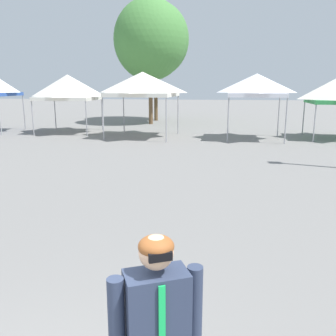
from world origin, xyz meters
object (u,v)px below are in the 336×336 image
(canopy_tent_behind_center, at_px, (142,84))
(tree_behind_tents_left, at_px, (150,40))
(canopy_tent_center, at_px, (68,87))
(canopy_tent_right_of_center, at_px, (257,85))
(tree_behind_tents_right, at_px, (155,40))

(canopy_tent_behind_center, distance_m, tree_behind_tents_left, 7.35)
(canopy_tent_center, bearing_deg, canopy_tent_right_of_center, -7.14)
(canopy_tent_right_of_center, relative_size, tree_behind_tents_left, 0.39)
(canopy_tent_center, relative_size, tree_behind_tents_left, 0.39)
(canopy_tent_behind_center, relative_size, tree_behind_tents_right, 0.41)
(tree_behind_tents_right, bearing_deg, canopy_tent_right_of_center, -54.20)
(canopy_tent_center, xyz_separation_m, tree_behind_tents_right, (3.71, 8.05, 3.48))
(canopy_tent_right_of_center, relative_size, tree_behind_tents_right, 0.37)
(canopy_tent_center, distance_m, tree_behind_tents_right, 9.53)
(tree_behind_tents_left, relative_size, tree_behind_tents_right, 0.96)
(canopy_tent_right_of_center, xyz_separation_m, tree_behind_tents_right, (-6.75, 9.37, 3.36))
(canopy_tent_center, relative_size, canopy_tent_right_of_center, 1.01)
(canopy_tent_right_of_center, xyz_separation_m, tree_behind_tents_left, (-6.66, 6.73, 3.03))
(canopy_tent_center, distance_m, canopy_tent_right_of_center, 10.55)
(canopy_tent_behind_center, bearing_deg, tree_behind_tents_left, 97.20)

